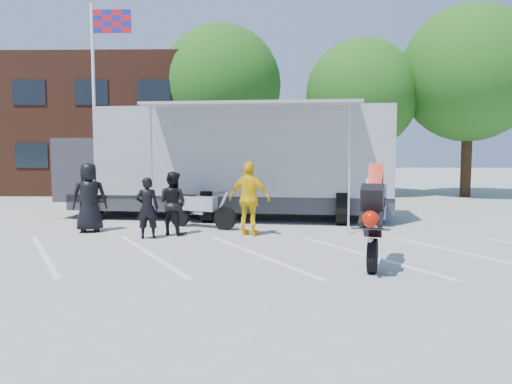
{
  "coord_description": "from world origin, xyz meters",
  "views": [
    {
      "loc": [
        0.42,
        -9.86,
        2.36
      ],
      "look_at": [
        0.13,
        2.09,
        1.3
      ],
      "focal_mm": 35.0,
      "sensor_mm": 36.0,
      "label": 1
    }
  ],
  "objects_px": {
    "stunt_bike_rider": "(375,264)",
    "spectator_leather_c": "(173,203)",
    "tree_mid": "(362,95)",
    "tree_right": "(469,74)",
    "transporter_truck": "(231,217)",
    "spectator_leather_b": "(147,208)",
    "spectator_hivis": "(250,199)",
    "flagpole": "(100,80)",
    "tree_left": "(221,85)",
    "parked_motorcycle": "(202,228)",
    "spectator_leather_a": "(89,197)"
  },
  "relations": [
    {
      "from": "stunt_bike_rider",
      "to": "spectator_leather_c",
      "type": "xyz_separation_m",
      "value": [
        -4.77,
        3.39,
        0.86
      ]
    },
    {
      "from": "tree_mid",
      "to": "spectator_leather_c",
      "type": "height_order",
      "value": "tree_mid"
    },
    {
      "from": "tree_right",
      "to": "stunt_bike_rider",
      "type": "bearing_deg",
      "value": -117.27
    },
    {
      "from": "tree_right",
      "to": "transporter_truck",
      "type": "height_order",
      "value": "tree_right"
    },
    {
      "from": "tree_right",
      "to": "spectator_leather_b",
      "type": "distance_m",
      "value": 17.93
    },
    {
      "from": "spectator_hivis",
      "to": "flagpole",
      "type": "bearing_deg",
      "value": -25.49
    },
    {
      "from": "spectator_hivis",
      "to": "tree_left",
      "type": "bearing_deg",
      "value": -60.07
    },
    {
      "from": "flagpole",
      "to": "spectator_leather_c",
      "type": "bearing_deg",
      "value": -57.76
    },
    {
      "from": "tree_mid",
      "to": "tree_right",
      "type": "bearing_deg",
      "value": -5.71
    },
    {
      "from": "flagpole",
      "to": "tree_right",
      "type": "relative_size",
      "value": 0.88
    },
    {
      "from": "parked_motorcycle",
      "to": "flagpole",
      "type": "bearing_deg",
      "value": 66.07
    },
    {
      "from": "parked_motorcycle",
      "to": "spectator_hivis",
      "type": "height_order",
      "value": "spectator_hivis"
    },
    {
      "from": "flagpole",
      "to": "spectator_hivis",
      "type": "xyz_separation_m",
      "value": [
        6.17,
        -6.54,
        -4.05
      ]
    },
    {
      "from": "spectator_leather_b",
      "to": "spectator_hivis",
      "type": "xyz_separation_m",
      "value": [
        2.64,
        0.52,
        0.2
      ]
    },
    {
      "from": "flagpole",
      "to": "spectator_hivis",
      "type": "relative_size",
      "value": 3.99
    },
    {
      "from": "stunt_bike_rider",
      "to": "spectator_leather_a",
      "type": "relative_size",
      "value": 1.13
    },
    {
      "from": "tree_right",
      "to": "spectator_hivis",
      "type": "xyz_separation_m",
      "value": [
        -10.07,
        -11.04,
        -4.87
      ]
    },
    {
      "from": "stunt_bike_rider",
      "to": "spectator_hivis",
      "type": "xyz_separation_m",
      "value": [
        -2.68,
        3.3,
        1.0
      ]
    },
    {
      "from": "parked_motorcycle",
      "to": "spectator_leather_c",
      "type": "distance_m",
      "value": 1.56
    },
    {
      "from": "tree_mid",
      "to": "tree_right",
      "type": "xyz_separation_m",
      "value": [
        5.0,
        -0.5,
        0.93
      ]
    },
    {
      "from": "flagpole",
      "to": "transporter_truck",
      "type": "bearing_deg",
      "value": -29.56
    },
    {
      "from": "parked_motorcycle",
      "to": "spectator_leather_b",
      "type": "height_order",
      "value": "spectator_leather_b"
    },
    {
      "from": "transporter_truck",
      "to": "spectator_leather_c",
      "type": "height_order",
      "value": "transporter_truck"
    },
    {
      "from": "tree_right",
      "to": "parked_motorcycle",
      "type": "relative_size",
      "value": 3.96
    },
    {
      "from": "tree_mid",
      "to": "transporter_truck",
      "type": "height_order",
      "value": "tree_mid"
    },
    {
      "from": "flagpole",
      "to": "parked_motorcycle",
      "type": "bearing_deg",
      "value": -48.49
    },
    {
      "from": "flagpole",
      "to": "spectator_leather_c",
      "type": "distance_m",
      "value": 8.71
    },
    {
      "from": "spectator_leather_a",
      "to": "spectator_leather_b",
      "type": "bearing_deg",
      "value": 137.51
    },
    {
      "from": "transporter_truck",
      "to": "parked_motorcycle",
      "type": "bearing_deg",
      "value": -100.78
    },
    {
      "from": "spectator_leather_c",
      "to": "spectator_hivis",
      "type": "relative_size",
      "value": 0.86
    },
    {
      "from": "transporter_truck",
      "to": "spectator_leather_b",
      "type": "distance_m",
      "value": 4.5
    },
    {
      "from": "flagpole",
      "to": "spectator_leather_b",
      "type": "xyz_separation_m",
      "value": [
        3.53,
        -7.07,
        -4.25
      ]
    },
    {
      "from": "transporter_truck",
      "to": "spectator_hivis",
      "type": "height_order",
      "value": "spectator_hivis"
    },
    {
      "from": "spectator_leather_b",
      "to": "spectator_leather_a",
      "type": "bearing_deg",
      "value": -33.62
    },
    {
      "from": "tree_right",
      "to": "tree_left",
      "type": "bearing_deg",
      "value": 172.87
    },
    {
      "from": "tree_left",
      "to": "tree_right",
      "type": "relative_size",
      "value": 0.95
    },
    {
      "from": "parked_motorcycle",
      "to": "spectator_leather_b",
      "type": "relative_size",
      "value": 1.43
    },
    {
      "from": "tree_mid",
      "to": "spectator_hivis",
      "type": "distance_m",
      "value": 13.21
    },
    {
      "from": "tree_right",
      "to": "parked_motorcycle",
      "type": "bearing_deg",
      "value": -139.59
    },
    {
      "from": "flagpole",
      "to": "tree_left",
      "type": "distance_m",
      "value": 7.37
    },
    {
      "from": "stunt_bike_rider",
      "to": "tree_right",
      "type": "bearing_deg",
      "value": 79.41
    },
    {
      "from": "tree_left",
      "to": "transporter_truck",
      "type": "xyz_separation_m",
      "value": [
        1.15,
        -9.06,
        -5.57
      ]
    },
    {
      "from": "spectator_leather_c",
      "to": "spectator_hivis",
      "type": "xyz_separation_m",
      "value": [
        2.1,
        -0.09,
        0.14
      ]
    },
    {
      "from": "parked_motorcycle",
      "to": "spectator_leather_c",
      "type": "xyz_separation_m",
      "value": [
        -0.64,
        -1.14,
        0.86
      ]
    },
    {
      "from": "tree_right",
      "to": "parked_motorcycle",
      "type": "height_order",
      "value": "tree_right"
    },
    {
      "from": "flagpole",
      "to": "tree_right",
      "type": "bearing_deg",
      "value": 15.48
    },
    {
      "from": "tree_mid",
      "to": "tree_right",
      "type": "height_order",
      "value": "tree_right"
    },
    {
      "from": "tree_mid",
      "to": "spectator_hivis",
      "type": "height_order",
      "value": "tree_mid"
    },
    {
      "from": "tree_mid",
      "to": "tree_right",
      "type": "distance_m",
      "value": 5.11
    },
    {
      "from": "spectator_leather_a",
      "to": "spectator_leather_c",
      "type": "xyz_separation_m",
      "value": [
        2.42,
        -0.38,
        -0.12
      ]
    }
  ]
}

